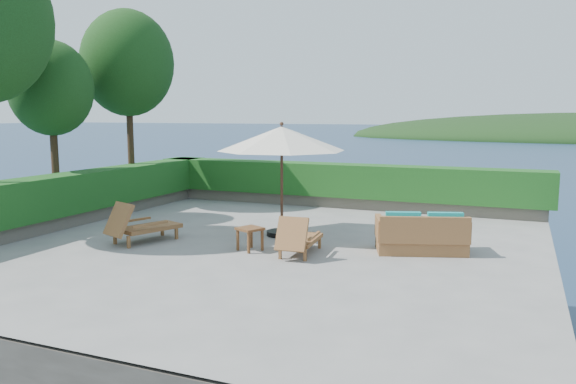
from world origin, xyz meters
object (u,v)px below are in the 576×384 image
at_px(patio_umbrella, 282,140).
at_px(lounge_left, 140,225).
at_px(side_table, 250,232).
at_px(wicker_loveseat, 421,236).
at_px(lounge_right, 299,238).

distance_m(patio_umbrella, lounge_left, 3.78).
height_order(side_table, wicker_loveseat, wicker_loveseat).
bearing_deg(lounge_right, lounge_left, -179.57).
xyz_separation_m(lounge_right, side_table, (-1.10, -0.04, 0.05)).
bearing_deg(lounge_left, patio_umbrella, 57.26).
bearing_deg(patio_umbrella, side_table, -91.17).
distance_m(patio_umbrella, side_table, 2.49).
height_order(lounge_left, side_table, lounge_left).
height_order(lounge_right, side_table, lounge_right).
xyz_separation_m(lounge_left, side_table, (2.62, 0.29, 0.01)).
height_order(lounge_left, wicker_loveseat, lounge_left).
bearing_deg(side_table, patio_umbrella, 88.83).
height_order(lounge_right, wicker_loveseat, wicker_loveseat).
bearing_deg(side_table, wicker_loveseat, 19.79).
xyz_separation_m(lounge_left, lounge_right, (3.72, 0.33, -0.04)).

